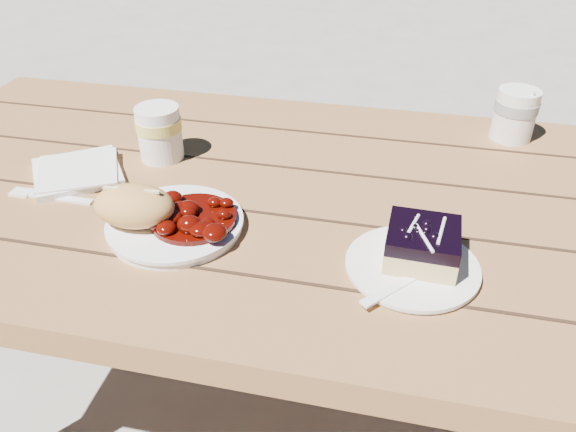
% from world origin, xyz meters
% --- Properties ---
extents(picnic_table, '(2.00, 1.55, 0.75)m').
position_xyz_m(picnic_table, '(0.00, -0.00, 0.59)').
color(picnic_table, brown).
rests_on(picnic_table, ground).
extents(main_plate, '(0.21, 0.21, 0.02)m').
position_xyz_m(main_plate, '(-0.34, -0.15, 0.76)').
color(main_plate, white).
rests_on(main_plate, picnic_table).
extents(goulash_stew, '(0.14, 0.14, 0.04)m').
position_xyz_m(goulash_stew, '(-0.31, -0.15, 0.79)').
color(goulash_stew, '#440702').
rests_on(goulash_stew, main_plate).
extents(bread_roll, '(0.13, 0.09, 0.07)m').
position_xyz_m(bread_roll, '(-0.39, -0.17, 0.80)').
color(bread_roll, tan).
rests_on(bread_roll, main_plate).
extents(dessert_plate, '(0.19, 0.19, 0.01)m').
position_xyz_m(dessert_plate, '(0.03, -0.18, 0.76)').
color(dessert_plate, white).
rests_on(dessert_plate, picnic_table).
extents(blueberry_cake, '(0.10, 0.10, 0.06)m').
position_xyz_m(blueberry_cake, '(0.04, -0.16, 0.79)').
color(blueberry_cake, '#D8B776').
rests_on(blueberry_cake, dessert_plate).
extents(fork_dessert, '(0.12, 0.14, 0.00)m').
position_xyz_m(fork_dessert, '(0.01, -0.23, 0.76)').
color(fork_dessert, white).
rests_on(fork_dessert, dessert_plate).
extents(coffee_cup, '(0.08, 0.08, 0.10)m').
position_xyz_m(coffee_cup, '(0.22, 0.31, 0.80)').
color(coffee_cup, white).
rests_on(coffee_cup, picnic_table).
extents(napkin_stack, '(0.21, 0.21, 0.01)m').
position_xyz_m(napkin_stack, '(-0.58, -0.03, 0.76)').
color(napkin_stack, white).
rests_on(napkin_stack, picnic_table).
extents(fork_table, '(0.16, 0.03, 0.00)m').
position_xyz_m(fork_table, '(-0.57, -0.11, 0.75)').
color(fork_table, white).
rests_on(fork_table, picnic_table).
extents(second_cup, '(0.08, 0.08, 0.10)m').
position_xyz_m(second_cup, '(-0.46, 0.07, 0.80)').
color(second_cup, white).
rests_on(second_cup, picnic_table).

